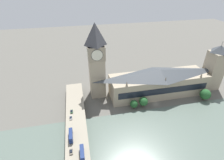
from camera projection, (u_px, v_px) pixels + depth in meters
name	position (u px, v px, depth m)	size (l,w,h in m)	color
ground_plane	(156.00, 104.00, 159.58)	(600.00, 600.00, 0.00)	#605E56
river_water	(176.00, 134.00, 129.67)	(59.44, 360.00, 0.30)	slate
parliament_hall	(159.00, 82.00, 166.92)	(25.13, 93.03, 26.70)	tan
clock_tower	(96.00, 60.00, 153.71)	(14.97, 14.97, 69.42)	tan
victoria_tower	(214.00, 67.00, 172.37)	(14.49, 14.49, 49.40)	tan
road_bridge	(77.00, 146.00, 114.17)	(150.87, 15.18, 6.50)	gray
double_decker_bus_lead	(82.00, 153.00, 105.55)	(10.39, 2.50, 4.62)	navy
double_decker_bus_mid	(71.00, 135.00, 117.16)	(10.40, 2.46, 4.61)	navy
car_northbound_lead	(71.00, 152.00, 108.54)	(4.27, 1.94, 1.40)	slate
car_northbound_mid	(71.00, 118.00, 134.12)	(3.96, 1.88, 1.33)	silver
car_southbound_lead	(72.00, 111.00, 140.16)	(3.84, 1.93, 1.51)	#2D5638
tree_embankment_near	(205.00, 94.00, 161.37)	(9.76, 9.76, 11.40)	brown
tree_embankment_mid	(134.00, 104.00, 151.51)	(6.83, 6.83, 8.55)	brown
tree_embankment_far	(144.00, 101.00, 152.55)	(7.83, 7.83, 10.29)	brown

